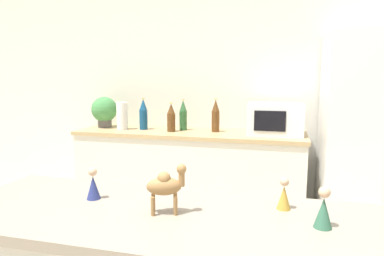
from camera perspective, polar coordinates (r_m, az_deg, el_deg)
wall_back at (r=3.46m, az=9.69°, el=6.21°), size 8.00×0.06×2.55m
back_counter at (r=3.37m, az=-0.44°, el=-8.03°), size 2.16×0.63×0.89m
refrigerator at (r=3.19m, az=29.05°, el=-2.13°), size 0.93×0.73×1.75m
potted_plant at (r=3.61m, az=-14.40°, el=2.83°), size 0.26×0.26×0.31m
paper_towel_roll at (r=3.42m, az=-11.56°, el=1.98°), size 0.11×0.11×0.27m
microwave at (r=3.16m, az=13.73°, el=1.51°), size 0.48×0.37×0.28m
back_bottle_0 at (r=3.39m, az=-8.11°, el=2.24°), size 0.08×0.08×0.31m
back_bottle_1 at (r=3.31m, az=-1.48°, el=2.10°), size 0.07×0.07×0.30m
back_bottle_2 at (r=3.21m, az=3.95°, el=2.00°), size 0.08×0.08×0.31m
back_bottle_3 at (r=3.23m, az=-3.49°, el=1.71°), size 0.08×0.08×0.27m
camel_figurine at (r=1.16m, az=-4.39°, el=-9.46°), size 0.14×0.09×0.17m
wise_man_figurine_blue at (r=1.35m, az=-16.14°, el=-9.17°), size 0.05×0.05×0.12m
wise_man_figurine_crimson at (r=1.14m, az=21.07°, el=-12.66°), size 0.06×0.06×0.13m
wise_man_figurine_purple at (r=1.25m, az=15.08°, el=-10.81°), size 0.05×0.05×0.11m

